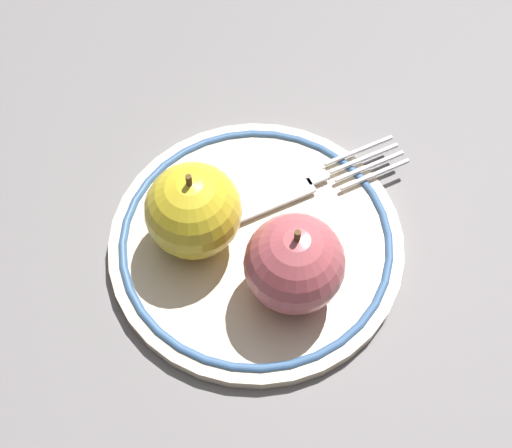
{
  "coord_description": "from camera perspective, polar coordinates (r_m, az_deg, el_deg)",
  "views": [
    {
      "loc": [
        -0.12,
        0.21,
        0.45
      ],
      "look_at": [
        0.01,
        0.01,
        0.03
      ],
      "focal_mm": 50.0,
      "sensor_mm": 36.0,
      "label": 1
    }
  ],
  "objects": [
    {
      "name": "plate",
      "position": [
        0.51,
        -0.0,
        -1.51
      ],
      "size": [
        0.21,
        0.21,
        0.01
      ],
      "color": "beige",
      "rests_on": "ground_plane"
    },
    {
      "name": "apple_second_whole",
      "position": [
        0.48,
        -5.04,
        1.06
      ],
      "size": [
        0.07,
        0.07,
        0.07
      ],
      "color": "gold",
      "rests_on": "plate"
    },
    {
      "name": "fork",
      "position": [
        0.52,
        3.28,
        2.64
      ],
      "size": [
        0.11,
        0.15,
        0.0
      ],
      "rotation": [
        0.0,
        0.0,
        4.14
      ],
      "color": "silver",
      "rests_on": "plate"
    },
    {
      "name": "apple_red_whole",
      "position": [
        0.46,
        3.1,
        -3.2
      ],
      "size": [
        0.07,
        0.07,
        0.07
      ],
      "color": "#B55057",
      "rests_on": "plate"
    },
    {
      "name": "ground_plane",
      "position": [
        0.51,
        1.54,
        -1.94
      ],
      "size": [
        2.0,
        2.0,
        0.0
      ],
      "primitive_type": "plane",
      "color": "slate"
    }
  ]
}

